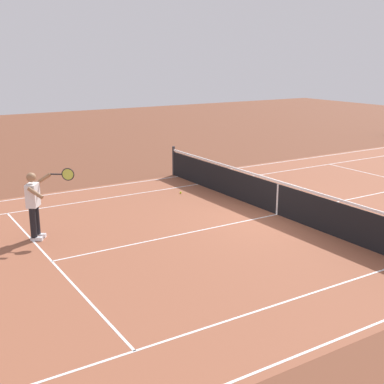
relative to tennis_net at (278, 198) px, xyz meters
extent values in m
plane|color=brown|center=(0.00, 0.00, -0.49)|extent=(60.00, 60.00, 0.00)
cube|color=#935138|center=(0.00, 0.00, -0.49)|extent=(24.20, 11.40, 0.00)
cube|color=white|center=(0.00, -5.50, -0.49)|extent=(23.80, 0.05, 0.01)
cube|color=white|center=(0.00, -4.11, -0.49)|extent=(23.80, 0.05, 0.01)
cube|color=white|center=(6.40, 0.00, -0.49)|extent=(0.05, 8.22, 0.01)
cube|color=white|center=(0.00, 0.00, -0.49)|extent=(12.80, 0.05, 0.01)
cylinder|color=#2D2D33|center=(0.00, -5.80, 0.05)|extent=(0.10, 0.10, 1.08)
cube|color=black|center=(0.00, 0.00, -0.05)|extent=(0.02, 11.60, 0.88)
cube|color=white|center=(0.00, 0.00, 0.46)|extent=(0.04, 11.60, 0.06)
cube|color=white|center=(0.00, 0.00, -0.05)|extent=(0.04, 0.06, 0.88)
cylinder|color=black|center=(6.36, -1.50, -0.04)|extent=(0.15, 0.15, 0.74)
cube|color=white|center=(6.31, -1.47, -0.45)|extent=(0.29, 0.25, 0.09)
cylinder|color=black|center=(6.22, -1.70, -0.04)|extent=(0.15, 0.15, 0.74)
cube|color=white|center=(6.17, -1.67, -0.45)|extent=(0.29, 0.25, 0.09)
cube|color=white|center=(6.29, -1.60, 0.61)|extent=(0.41, 0.45, 0.56)
sphere|color=#9E704C|center=(6.29, -1.60, 1.04)|extent=(0.23, 0.23, 0.23)
cylinder|color=#9E704C|center=(6.30, -1.27, 0.74)|extent=(0.31, 0.38, 0.26)
cylinder|color=#9E704C|center=(5.99, -1.73, 0.94)|extent=(0.42, 0.20, 0.30)
cylinder|color=#232326|center=(5.69, -1.60, 1.05)|extent=(0.25, 0.19, 0.04)
torus|color=#232326|center=(5.45, -1.44, 1.05)|extent=(0.27, 0.20, 0.31)
cylinder|color=#C6D84C|center=(5.45, -1.44, 1.05)|extent=(0.23, 0.16, 0.27)
sphere|color=#CCE01E|center=(1.15, -3.37, -0.46)|extent=(0.07, 0.07, 0.07)
camera|label=1|loc=(9.28, 10.36, 3.81)|focal=47.89mm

